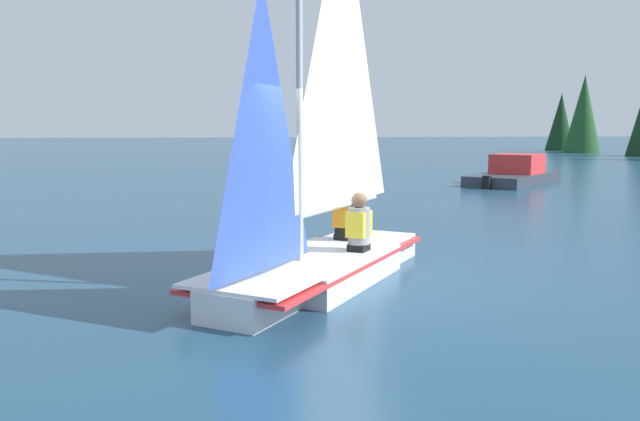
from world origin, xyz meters
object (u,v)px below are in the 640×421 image
sailboat_main (322,218)px  motorboat_distant (514,173)px  sailor_helm (359,232)px  sailor_crew (345,221)px

sailboat_main → motorboat_distant: (-13.23, 9.70, -0.48)m
sailor_helm → motorboat_distant: bearing=-178.1°
sailor_helm → sailor_crew: sailor_crew is taller
sailor_helm → sailor_crew: (-0.90, 0.00, 0.01)m
sailor_helm → sailor_crew: 0.90m
sailor_helm → motorboat_distant: 15.94m
sailboat_main → sailor_crew: (-1.08, 0.55, -0.22)m
sailor_helm → motorboat_distant: sailor_helm is taller
sailor_helm → sailor_crew: bearing=-143.3°
sailboat_main → sailor_crew: sailboat_main is taller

